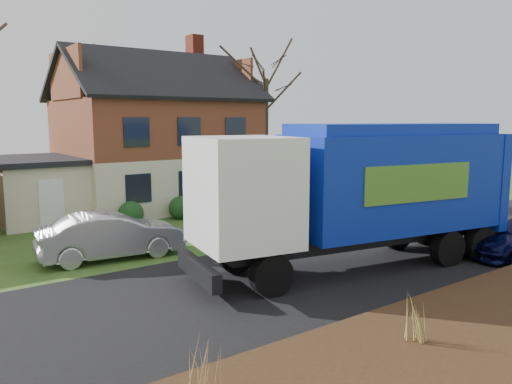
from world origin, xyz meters
TOP-DOWN VIEW (x-y plane):
  - ground at (0.00, 0.00)m, footprint 120.00×120.00m
  - road at (0.00, 0.00)m, footprint 80.00×7.00m
  - mulch_verge at (0.00, -5.30)m, footprint 80.00×3.50m
  - main_house at (1.49, 13.91)m, footprint 12.95×8.95m
  - garbage_truck at (2.29, -0.37)m, footprint 10.64×4.47m
  - silver_sedan at (-3.71, 5.08)m, footprint 4.82×2.12m
  - tree_front_east at (7.13, 11.10)m, footprint 3.45×3.45m
  - tree_back at (2.40, 21.90)m, footprint 3.33×3.33m
  - grass_clump_west at (-5.76, -4.67)m, footprint 0.38×0.31m
  - grass_clump_mid at (-1.32, -5.03)m, footprint 0.32×0.27m

SIDE VIEW (x-z plane):
  - ground at x=0.00m, z-range 0.00..0.00m
  - road at x=0.00m, z-range 0.00..0.02m
  - mulch_verge at x=0.00m, z-range 0.00..0.30m
  - grass_clump_mid at x=-1.32m, z-range 0.30..1.21m
  - silver_sedan at x=-3.71m, z-range 0.00..1.54m
  - grass_clump_west at x=-5.76m, z-range 0.30..1.30m
  - garbage_truck at x=2.29m, z-range 0.34..4.76m
  - main_house at x=1.49m, z-range -0.60..8.66m
  - tree_front_east at x=7.13m, z-range 3.00..12.59m
  - tree_back at x=2.40m, z-range 3.52..14.06m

